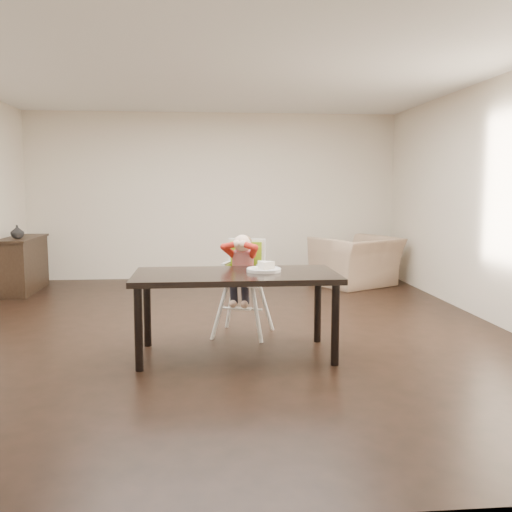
{
  "coord_description": "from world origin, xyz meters",
  "views": [
    {
      "loc": [
        -0.19,
        -5.92,
        1.51
      ],
      "look_at": [
        0.32,
        -0.42,
        0.84
      ],
      "focal_mm": 40.0,
      "sensor_mm": 36.0,
      "label": 1
    }
  ],
  "objects_px": {
    "armchair": "(357,253)",
    "dining_table": "(236,282)",
    "high_chair": "(244,264)",
    "sideboard": "(23,264)"
  },
  "relations": [
    {
      "from": "dining_table",
      "to": "armchair",
      "type": "distance_m",
      "value": 4.01
    },
    {
      "from": "dining_table",
      "to": "high_chair",
      "type": "distance_m",
      "value": 0.74
    },
    {
      "from": "dining_table",
      "to": "high_chair",
      "type": "height_order",
      "value": "high_chair"
    },
    {
      "from": "armchair",
      "to": "dining_table",
      "type": "bearing_deg",
      "value": 29.65
    },
    {
      "from": "dining_table",
      "to": "high_chair",
      "type": "xyz_separation_m",
      "value": [
        0.12,
        0.73,
        0.06
      ]
    },
    {
      "from": "high_chair",
      "to": "sideboard",
      "type": "height_order",
      "value": "high_chair"
    },
    {
      "from": "high_chair",
      "to": "sideboard",
      "type": "distance_m",
      "value": 4.03
    },
    {
      "from": "armchair",
      "to": "sideboard",
      "type": "bearing_deg",
      "value": -29.15
    },
    {
      "from": "dining_table",
      "to": "sideboard",
      "type": "distance_m",
      "value": 4.46
    },
    {
      "from": "high_chair",
      "to": "armchair",
      "type": "height_order",
      "value": "high_chair"
    }
  ]
}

